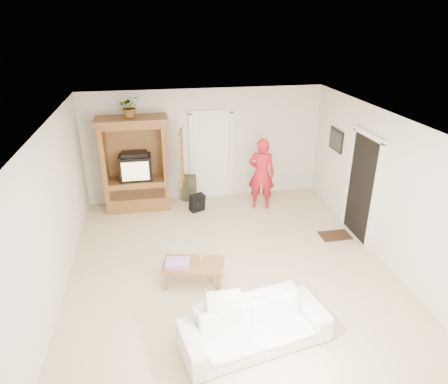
# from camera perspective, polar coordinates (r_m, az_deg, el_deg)

# --- Properties ---
(floor) EXTENTS (6.00, 6.00, 0.00)m
(floor) POSITION_cam_1_polar(r_m,az_deg,el_deg) (7.24, 0.68, -10.28)
(floor) COLOR #C9B186
(floor) RESTS_ON ground
(ceiling) EXTENTS (6.00, 6.00, 0.00)m
(ceiling) POSITION_cam_1_polar(r_m,az_deg,el_deg) (6.16, 0.80, 10.12)
(ceiling) COLOR white
(ceiling) RESTS_ON floor
(wall_back) EXTENTS (5.50, 0.00, 5.50)m
(wall_back) POSITION_cam_1_polar(r_m,az_deg,el_deg) (9.37, -2.78, 6.72)
(wall_back) COLOR silver
(wall_back) RESTS_ON floor
(wall_front) EXTENTS (5.50, 0.00, 5.50)m
(wall_front) POSITION_cam_1_polar(r_m,az_deg,el_deg) (4.16, 9.04, -18.30)
(wall_front) COLOR silver
(wall_front) RESTS_ON floor
(wall_left) EXTENTS (0.00, 6.00, 6.00)m
(wall_left) POSITION_cam_1_polar(r_m,az_deg,el_deg) (6.69, -23.10, -2.61)
(wall_left) COLOR silver
(wall_left) RESTS_ON floor
(wall_right) EXTENTS (0.00, 6.00, 6.00)m
(wall_right) POSITION_cam_1_polar(r_m,az_deg,el_deg) (7.58, 21.62, 0.72)
(wall_right) COLOR silver
(wall_right) RESTS_ON floor
(armoire) EXTENTS (1.82, 1.14, 2.10)m
(armoire) POSITION_cam_1_polar(r_m,az_deg,el_deg) (9.11, -12.32, 3.07)
(armoire) COLOR brown
(armoire) RESTS_ON floor
(door_back) EXTENTS (0.85, 0.05, 2.04)m
(door_back) POSITION_cam_1_polar(r_m,az_deg,el_deg) (9.44, -1.81, 5.10)
(door_back) COLOR white
(door_back) RESTS_ON floor
(doorway_right) EXTENTS (0.05, 0.90, 2.04)m
(doorway_right) POSITION_cam_1_polar(r_m,az_deg,el_deg) (8.14, 19.07, 0.54)
(doorway_right) COLOR black
(doorway_right) RESTS_ON floor
(framed_picture) EXTENTS (0.03, 0.60, 0.48)m
(framed_picture) POSITION_cam_1_polar(r_m,az_deg,el_deg) (9.03, 15.75, 7.17)
(framed_picture) COLOR black
(framed_picture) RESTS_ON wall_right
(doormat) EXTENTS (0.60, 0.40, 0.02)m
(doormat) POSITION_cam_1_polar(r_m,az_deg,el_deg) (8.39, 15.59, -6.00)
(doormat) COLOR #382316
(doormat) RESTS_ON floor
(plant) EXTENTS (0.46, 0.41, 0.46)m
(plant) POSITION_cam_1_polar(r_m,az_deg,el_deg) (8.69, -13.31, 11.78)
(plant) COLOR #4C7238
(plant) RESTS_ON armoire
(man) EXTENTS (0.70, 0.58, 1.64)m
(man) POSITION_cam_1_polar(r_m,az_deg,el_deg) (8.98, 5.36, 2.63)
(man) COLOR red
(man) RESTS_ON floor
(sofa) EXTENTS (2.09, 1.15, 0.58)m
(sofa) POSITION_cam_1_polar(r_m,az_deg,el_deg) (5.62, 4.40, -18.51)
(sofa) COLOR white
(sofa) RESTS_ON floor
(coffee_table) EXTENTS (1.08, 0.75, 0.37)m
(coffee_table) POSITION_cam_1_polar(r_m,az_deg,el_deg) (6.65, -4.40, -10.51)
(coffee_table) COLOR #955F33
(coffee_table) RESTS_ON floor
(towel) EXTENTS (0.42, 0.33, 0.08)m
(towel) POSITION_cam_1_polar(r_m,az_deg,el_deg) (6.58, -6.64, -10.06)
(towel) COLOR #FF54C6
(towel) RESTS_ON coffee_table
(candle) EXTENTS (0.08, 0.08, 0.10)m
(candle) POSITION_cam_1_polar(r_m,az_deg,el_deg) (6.64, -3.30, -9.49)
(candle) COLOR tan
(candle) RESTS_ON coffee_table
(backpack_black) EXTENTS (0.37, 0.30, 0.39)m
(backpack_black) POSITION_cam_1_polar(r_m,az_deg,el_deg) (9.01, -3.85, -1.59)
(backpack_black) COLOR black
(backpack_black) RESTS_ON floor
(backpack_olive) EXTENTS (0.38, 0.32, 0.61)m
(backpack_olive) POSITION_cam_1_polar(r_m,az_deg,el_deg) (9.53, -5.05, 0.58)
(backpack_olive) COLOR #47442B
(backpack_olive) RESTS_ON floor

